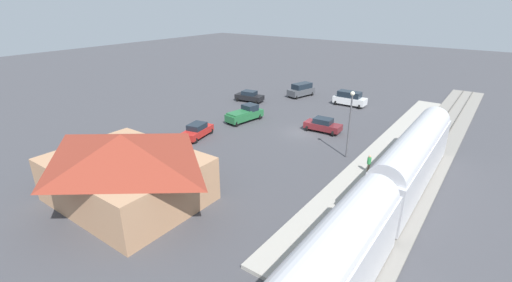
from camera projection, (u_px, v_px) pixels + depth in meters
ground_plane at (302, 133)px, 43.23m from camera, size 200.00×200.00×0.00m
railway_track at (424, 160)px, 35.60m from camera, size 4.80×70.00×0.30m
platform at (384, 150)px, 37.75m from camera, size 3.20×46.00×0.30m
passenger_train at (379, 203)px, 23.05m from camera, size 2.93×35.32×4.98m
station_building at (125, 167)px, 27.77m from camera, size 12.70×9.74×5.71m
pedestrian_on_platform at (369, 162)px, 32.37m from camera, size 0.36×0.36×1.71m
sedan_red at (197, 131)px, 41.38m from camera, size 2.69×4.77×1.74m
pickup_green at (245, 114)px, 46.94m from camera, size 2.78×5.64×2.14m
sedan_maroon at (323, 125)px, 43.26m from camera, size 4.58×2.43×1.74m
sedan_black at (249, 96)px, 56.09m from camera, size 4.71×2.73×1.74m
suv_charcoal at (301, 90)px, 59.00m from camera, size 3.09×5.23×2.22m
suv_white at (350, 98)px, 53.84m from camera, size 4.91×2.42×2.22m
light_pole_near_platform at (350, 116)px, 34.84m from camera, size 0.44×0.44×7.02m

